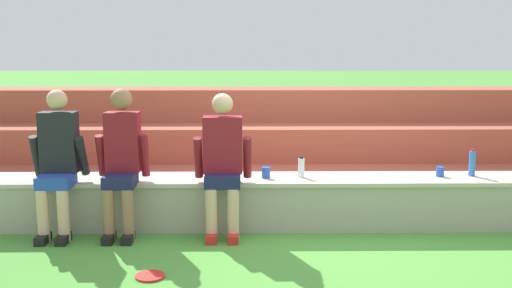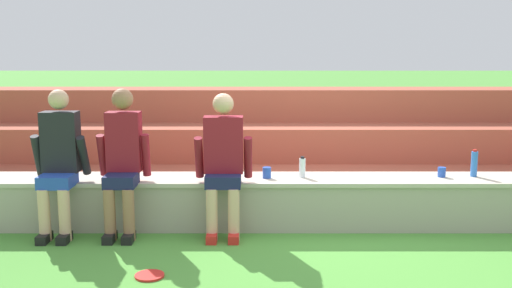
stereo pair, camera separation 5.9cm
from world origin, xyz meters
name	(u,v)px [view 1 (the left image)]	position (x,y,z in m)	size (l,w,h in m)	color
ground_plane	(322,233)	(0.00, 0.00, 0.00)	(80.00, 80.00, 0.00)	#4C9338
stone_seating_wall	(319,200)	(0.00, 0.26, 0.27)	(7.56, 0.56, 0.51)	#A8A08E
brick_bleachers	(304,150)	(0.00, 1.94, 0.49)	(11.19, 2.11, 1.26)	#A54E3A
person_far_left	(57,160)	(-2.55, -0.01, 0.75)	(0.53, 0.54, 1.42)	#DBAD89
person_left_of_center	(122,158)	(-1.95, 0.01, 0.75)	(0.51, 0.57, 1.42)	#996B4C
person_center	(223,161)	(-0.97, -0.03, 0.74)	(0.56, 0.48, 1.38)	#DBAD89
water_bottle_near_left	(301,167)	(-0.18, 0.28, 0.61)	(0.06, 0.06, 0.22)	silver
water_bottle_mid_left	(472,163)	(1.57, 0.31, 0.64)	(0.07, 0.07, 0.28)	blue
plastic_cup_right_end	(440,172)	(1.24, 0.29, 0.56)	(0.08, 0.08, 0.10)	blue
plastic_cup_middle	(266,173)	(-0.55, 0.23, 0.56)	(0.09, 0.09, 0.11)	blue
frisbee	(150,276)	(-1.51, -1.10, 0.01)	(0.24, 0.24, 0.02)	red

